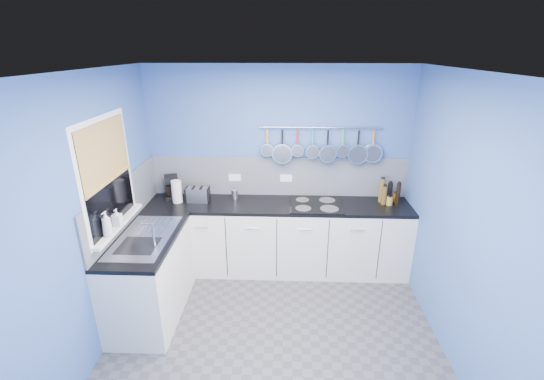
# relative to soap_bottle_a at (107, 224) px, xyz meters

# --- Properties ---
(floor) EXTENTS (3.20, 3.00, 0.02)m
(floor) POSITION_rel_soap_bottle_a_xyz_m (1.53, -0.05, -1.18)
(floor) COLOR #47474C
(floor) RESTS_ON ground
(ceiling) EXTENTS (3.20, 3.00, 0.02)m
(ceiling) POSITION_rel_soap_bottle_a_xyz_m (1.53, -0.05, 1.34)
(ceiling) COLOR white
(ceiling) RESTS_ON ground
(wall_back) EXTENTS (3.20, 0.02, 2.50)m
(wall_back) POSITION_rel_soap_bottle_a_xyz_m (1.53, 1.46, 0.08)
(wall_back) COLOR #3A5BA1
(wall_back) RESTS_ON ground
(wall_front) EXTENTS (3.20, 0.02, 2.50)m
(wall_front) POSITION_rel_soap_bottle_a_xyz_m (1.53, -1.56, 0.08)
(wall_front) COLOR #3A5BA1
(wall_front) RESTS_ON ground
(wall_left) EXTENTS (0.02, 3.00, 2.50)m
(wall_left) POSITION_rel_soap_bottle_a_xyz_m (-0.08, -0.05, 0.08)
(wall_left) COLOR #3A5BA1
(wall_left) RESTS_ON ground
(wall_right) EXTENTS (0.02, 3.00, 2.50)m
(wall_right) POSITION_rel_soap_bottle_a_xyz_m (3.14, -0.05, 0.08)
(wall_right) COLOR #3A5BA1
(wall_right) RESTS_ON ground
(backsplash_back) EXTENTS (3.20, 0.02, 0.50)m
(backsplash_back) POSITION_rel_soap_bottle_a_xyz_m (1.53, 1.44, -0.02)
(backsplash_back) COLOR gray
(backsplash_back) RESTS_ON wall_back
(backsplash_left) EXTENTS (0.02, 1.80, 0.50)m
(backsplash_left) POSITION_rel_soap_bottle_a_xyz_m (-0.06, 0.55, -0.02)
(backsplash_left) COLOR gray
(backsplash_left) RESTS_ON wall_left
(cabinet_run_back) EXTENTS (3.20, 0.60, 0.86)m
(cabinet_run_back) POSITION_rel_soap_bottle_a_xyz_m (1.53, 1.15, -0.74)
(cabinet_run_back) COLOR silver
(cabinet_run_back) RESTS_ON ground
(worktop_back) EXTENTS (3.20, 0.60, 0.04)m
(worktop_back) POSITION_rel_soap_bottle_a_xyz_m (1.53, 1.15, -0.29)
(worktop_back) COLOR black
(worktop_back) RESTS_ON cabinet_run_back
(cabinet_run_left) EXTENTS (0.60, 1.20, 0.86)m
(cabinet_run_left) POSITION_rel_soap_bottle_a_xyz_m (0.23, 0.25, -0.74)
(cabinet_run_left) COLOR silver
(cabinet_run_left) RESTS_ON ground
(worktop_left) EXTENTS (0.60, 1.20, 0.04)m
(worktop_left) POSITION_rel_soap_bottle_a_xyz_m (0.23, 0.25, -0.29)
(worktop_left) COLOR black
(worktop_left) RESTS_ON cabinet_run_left
(window_frame) EXTENTS (0.01, 1.00, 1.10)m
(window_frame) POSITION_rel_soap_bottle_a_xyz_m (-0.05, 0.25, 0.38)
(window_frame) COLOR white
(window_frame) RESTS_ON wall_left
(window_glass) EXTENTS (0.01, 0.90, 1.00)m
(window_glass) POSITION_rel_soap_bottle_a_xyz_m (-0.04, 0.25, 0.38)
(window_glass) COLOR black
(window_glass) RESTS_ON wall_left
(bamboo_blind) EXTENTS (0.01, 0.90, 0.55)m
(bamboo_blind) POSITION_rel_soap_bottle_a_xyz_m (-0.03, 0.25, 0.61)
(bamboo_blind) COLOR #B28541
(bamboo_blind) RESTS_ON wall_left
(window_sill) EXTENTS (0.10, 0.98, 0.03)m
(window_sill) POSITION_rel_soap_bottle_a_xyz_m (-0.02, 0.25, -0.13)
(window_sill) COLOR white
(window_sill) RESTS_ON wall_left
(sink_unit) EXTENTS (0.50, 0.95, 0.01)m
(sink_unit) POSITION_rel_soap_bottle_a_xyz_m (0.23, 0.25, -0.27)
(sink_unit) COLOR silver
(sink_unit) RESTS_ON worktop_left
(mixer_tap) EXTENTS (0.12, 0.08, 0.26)m
(mixer_tap) POSITION_rel_soap_bottle_a_xyz_m (0.39, 0.07, -0.14)
(mixer_tap) COLOR silver
(mixer_tap) RESTS_ON worktop_left
(socket_left) EXTENTS (0.15, 0.01, 0.09)m
(socket_left) POSITION_rel_soap_bottle_a_xyz_m (0.98, 1.42, -0.04)
(socket_left) COLOR white
(socket_left) RESTS_ON backsplash_back
(socket_right) EXTENTS (0.15, 0.01, 0.09)m
(socket_right) POSITION_rel_soap_bottle_a_xyz_m (1.63, 1.42, -0.04)
(socket_right) COLOR white
(socket_right) RESTS_ON backsplash_back
(pot_rail) EXTENTS (1.45, 0.02, 0.02)m
(pot_rail) POSITION_rel_soap_bottle_a_xyz_m (2.03, 1.40, 0.61)
(pot_rail) COLOR silver
(pot_rail) RESTS_ON wall_back
(soap_bottle_a) EXTENTS (0.10, 0.11, 0.24)m
(soap_bottle_a) POSITION_rel_soap_bottle_a_xyz_m (0.00, 0.00, 0.00)
(soap_bottle_a) COLOR white
(soap_bottle_a) RESTS_ON window_sill
(soap_bottle_b) EXTENTS (0.08, 0.08, 0.17)m
(soap_bottle_b) POSITION_rel_soap_bottle_a_xyz_m (0.00, 0.21, -0.03)
(soap_bottle_b) COLOR white
(soap_bottle_b) RESTS_ON window_sill
(paper_towel) EXTENTS (0.15, 0.15, 0.27)m
(paper_towel) POSITION_rel_soap_bottle_a_xyz_m (0.31, 1.15, -0.13)
(paper_towel) COLOR white
(paper_towel) RESTS_ON worktop_back
(coffee_maker) EXTENTS (0.22, 0.23, 0.30)m
(coffee_maker) POSITION_rel_soap_bottle_a_xyz_m (0.21, 1.26, -0.12)
(coffee_maker) COLOR black
(coffee_maker) RESTS_ON worktop_back
(toaster) EXTENTS (0.27, 0.17, 0.17)m
(toaster) POSITION_rel_soap_bottle_a_xyz_m (0.55, 1.19, -0.18)
(toaster) COLOR silver
(toaster) RESTS_ON worktop_back
(canister) EXTENTS (0.08, 0.08, 0.12)m
(canister) POSITION_rel_soap_bottle_a_xyz_m (0.99, 1.29, -0.21)
(canister) COLOR silver
(canister) RESTS_ON worktop_back
(hob) EXTENTS (0.63, 0.55, 0.01)m
(hob) POSITION_rel_soap_bottle_a_xyz_m (1.99, 1.12, -0.26)
(hob) COLOR black
(hob) RESTS_ON worktop_back
(pan_0) EXTENTS (0.16, 0.08, 0.35)m
(pan_0) POSITION_rel_soap_bottle_a_xyz_m (1.40, 1.39, 0.44)
(pan_0) COLOR silver
(pan_0) RESTS_ON pot_rail
(pan_1) EXTENTS (0.25, 0.08, 0.44)m
(pan_1) POSITION_rel_soap_bottle_a_xyz_m (1.58, 1.39, 0.39)
(pan_1) COLOR silver
(pan_1) RESTS_ON pot_rail
(pan_2) EXTENTS (0.15, 0.10, 0.34)m
(pan_2) POSITION_rel_soap_bottle_a_xyz_m (1.76, 1.39, 0.44)
(pan_2) COLOR silver
(pan_2) RESTS_ON pot_rail
(pan_3) EXTENTS (0.16, 0.13, 0.35)m
(pan_3) POSITION_rel_soap_bottle_a_xyz_m (1.94, 1.39, 0.43)
(pan_3) COLOR silver
(pan_3) RESTS_ON pot_rail
(pan_4) EXTENTS (0.21, 0.12, 0.40)m
(pan_4) POSITION_rel_soap_bottle_a_xyz_m (2.12, 1.39, 0.41)
(pan_4) COLOR silver
(pan_4) RESTS_ON pot_rail
(pan_5) EXTENTS (0.16, 0.09, 0.35)m
(pan_5) POSITION_rel_soap_bottle_a_xyz_m (2.30, 1.39, 0.43)
(pan_5) COLOR silver
(pan_5) RESTS_ON pot_rail
(pan_6) EXTENTS (0.24, 0.07, 0.43)m
(pan_6) POSITION_rel_soap_bottle_a_xyz_m (2.48, 1.39, 0.39)
(pan_6) COLOR silver
(pan_6) RESTS_ON pot_rail
(pan_7) EXTENTS (0.22, 0.07, 0.41)m
(pan_7) POSITION_rel_soap_bottle_a_xyz_m (2.67, 1.39, 0.40)
(pan_7) COLOR silver
(pan_7) RESTS_ON pot_rail
(condiment_0) EXTENTS (0.06, 0.06, 0.11)m
(condiment_0) POSITION_rel_soap_bottle_a_xyz_m (2.97, 1.26, -0.22)
(condiment_0) COLOR #8C5914
(condiment_0) RESTS_ON worktop_back
(condiment_1) EXTENTS (0.06, 0.06, 0.24)m
(condiment_1) POSITION_rel_soap_bottle_a_xyz_m (2.90, 1.29, -0.15)
(condiment_1) COLOR black
(condiment_1) RESTS_ON worktop_back
(condiment_2) EXTENTS (0.06, 0.06, 0.30)m
(condiment_2) POSITION_rel_soap_bottle_a_xyz_m (2.79, 1.26, -0.12)
(condiment_2) COLOR brown
(condiment_2) RESTS_ON worktop_back
(condiment_3) EXTENTS (0.05, 0.05, 0.27)m
(condiment_3) POSITION_rel_soap_bottle_a_xyz_m (2.97, 1.19, -0.14)
(condiment_3) COLOR black
(condiment_3) RESTS_ON worktop_back
(condiment_4) EXTENTS (0.07, 0.07, 0.11)m
(condiment_4) POSITION_rel_soap_bottle_a_xyz_m (2.87, 1.16, -0.22)
(condiment_4) COLOR olive
(condiment_4) RESTS_ON worktop_back
(condiment_5) EXTENTS (0.06, 0.06, 0.23)m
(condiment_5) POSITION_rel_soap_bottle_a_xyz_m (2.81, 1.18, -0.15)
(condiment_5) COLOR brown
(condiment_5) RESTS_ON worktop_back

